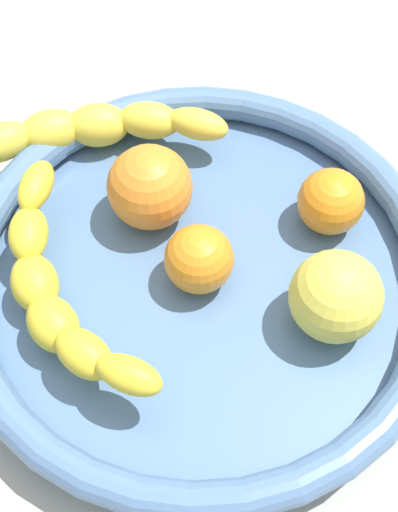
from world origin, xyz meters
TOP-DOWN VIEW (x-y plane):
  - kitchen_counter at (0.00, 0.00)cm, footprint 120.00×120.00cm
  - fruit_bowl at (0.00, 0.00)cm, footprint 36.60×36.60cm
  - banana_draped_left at (2.73, 10.16)cm, footprint 22.01×8.14cm
  - banana_draped_right at (15.78, 2.03)cm, footprint 11.73×23.81cm
  - orange_front at (-0.18, 0.12)cm, footprint 5.16×5.16cm
  - orange_mid_left at (7.11, 0.28)cm, footprint 6.62×6.62cm
  - orange_mid_right at (-0.91, -11.33)cm, footprint 5.18×5.18cm
  - apple_yellow at (-8.00, -6.17)cm, footprint 6.61×6.61cm

SIDE VIEW (x-z plane):
  - kitchen_counter at x=0.00cm, z-range 0.00..3.00cm
  - fruit_bowl at x=0.00cm, z-range 3.06..7.95cm
  - orange_front at x=-0.18cm, z-range 5.21..10.37cm
  - orange_mid_right at x=-0.91cm, z-range 5.21..10.39cm
  - banana_draped_right at x=15.78cm, z-range 5.76..9.84cm
  - banana_draped_left at x=2.73cm, z-range 5.86..10.69cm
  - apple_yellow at x=-8.00cm, z-range 5.21..11.82cm
  - orange_mid_left at x=7.11cm, z-range 5.21..11.83cm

